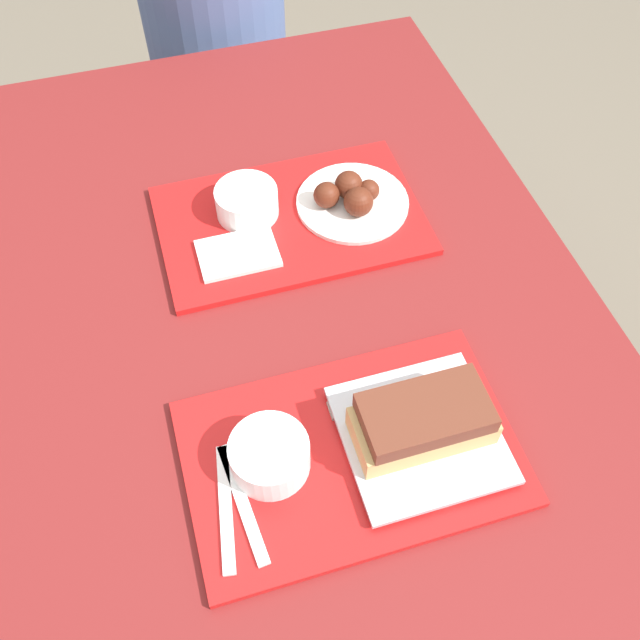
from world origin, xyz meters
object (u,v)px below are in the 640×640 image
Objects in this scene: brisket_sandwich_plate at (422,426)px; wings_plate_far at (351,198)px; bowl_coleslaw_far at (247,201)px; tray_far at (291,220)px; person_seated_across at (213,7)px; bowl_coleslaw_near at (269,455)px; tray_near at (349,453)px.

brisket_sandwich_plate reaches higher than wings_plate_far.
bowl_coleslaw_far is at bearing 168.86° from wings_plate_far.
tray_far is 2.14× the size of brisket_sandwich_plate.
bowl_coleslaw_near is at bearing -97.65° from person_seated_across.
person_seated_across is at bearing 83.56° from bowl_coleslaw_far.
tray_near is at bearing -6.74° from bowl_coleslaw_near.
tray_near is 4.19× the size of bowl_coleslaw_far.
person_seated_across reaches higher than brisket_sandwich_plate.
bowl_coleslaw_far is (-0.03, 0.47, 0.03)m from tray_near.
wings_plate_far is at bearing -83.22° from person_seated_across.
wings_plate_far is 0.77m from person_seated_across.
wings_plate_far is (0.25, 0.43, -0.01)m from bowl_coleslaw_near.
brisket_sandwich_plate reaches higher than tray_far.
wings_plate_far reaches higher than bowl_coleslaw_near.
bowl_coleslaw_far is at bearing 93.27° from tray_near.
wings_plate_far is at bearing 83.82° from brisket_sandwich_plate.
tray_far is at bearing 97.35° from brisket_sandwich_plate.
brisket_sandwich_plate reaches higher than tray_near.
person_seated_across is (0.05, 1.20, -0.04)m from tray_near.
bowl_coleslaw_far reaches higher than tray_near.
tray_near is 0.11m from brisket_sandwich_plate.
bowl_coleslaw_near is 0.15× the size of person_seated_across.
bowl_coleslaw_near is at bearing -120.40° from wings_plate_far.
bowl_coleslaw_far is at bearing -96.44° from person_seated_across.
tray_far is 4.19× the size of bowl_coleslaw_near.
tray_far is 2.29× the size of wings_plate_far.
person_seated_across is at bearing 88.81° from tray_far.
bowl_coleslaw_near is (-0.14, -0.43, 0.03)m from tray_far.
tray_far is 4.19× the size of bowl_coleslaw_far.
bowl_coleslaw_near reaches higher than tray_near.
bowl_coleslaw_far is 0.55× the size of wings_plate_far.
bowl_coleslaw_far is 0.73m from person_seated_across.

